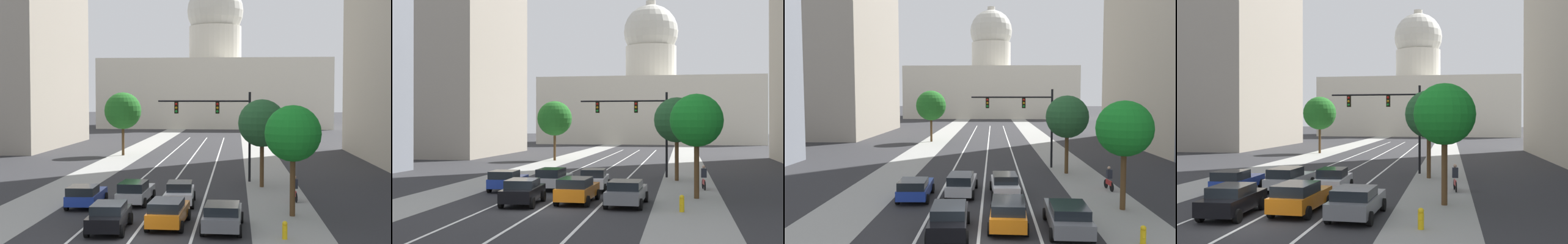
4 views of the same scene
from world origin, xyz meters
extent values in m
plane|color=#2B2B2D|center=(0.00, 40.00, 0.00)|extent=(400.00, 400.00, 0.00)
cube|color=gray|center=(-7.93, 35.00, 0.01)|extent=(4.07, 130.00, 0.01)
cube|color=gray|center=(7.93, 35.00, 0.01)|extent=(4.07, 130.00, 0.01)
cube|color=white|center=(-2.95, 25.00, 0.01)|extent=(0.16, 90.00, 0.01)
cube|color=white|center=(0.00, 25.00, 0.01)|extent=(0.16, 90.00, 0.01)
cube|color=white|center=(2.95, 25.00, 0.01)|extent=(0.16, 90.00, 0.01)
cube|color=beige|center=(0.00, 106.60, 7.81)|extent=(51.69, 22.96, 15.62)
cylinder|color=beige|center=(0.00, 106.60, 19.62)|extent=(12.30, 12.30, 8.01)
sphere|color=beige|center=(0.00, 106.60, 27.26)|extent=(13.20, 13.20, 13.20)
cylinder|color=beige|center=(0.00, 106.60, 33.20)|extent=(2.38, 2.38, 3.30)
cube|color=slate|center=(4.42, 2.39, 0.66)|extent=(2.03, 4.77, 0.68)
cube|color=black|center=(4.40, 1.83, 1.23)|extent=(1.80, 2.35, 0.47)
cylinder|color=black|center=(3.54, 4.02, 0.32)|extent=(0.24, 0.65, 0.64)
cylinder|color=black|center=(5.41, 3.96, 0.32)|extent=(0.24, 0.65, 0.64)
cylinder|color=black|center=(3.43, 0.82, 0.32)|extent=(0.24, 0.65, 0.64)
cylinder|color=black|center=(5.31, 0.76, 0.32)|extent=(0.24, 0.65, 0.64)
cube|color=#B2B5BA|center=(-1.47, 9.50, 0.64)|extent=(1.86, 4.84, 0.63)
cube|color=black|center=(-1.50, 8.67, 1.24)|extent=(1.65, 2.47, 0.58)
cylinder|color=black|center=(-2.29, 11.15, 0.32)|extent=(0.24, 0.65, 0.64)
cylinder|color=black|center=(-0.57, 11.11, 0.32)|extent=(0.24, 0.65, 0.64)
cylinder|color=black|center=(-2.38, 7.90, 0.32)|extent=(0.24, 0.65, 0.64)
cylinder|color=black|center=(-0.66, 7.85, 0.32)|extent=(0.24, 0.65, 0.64)
cube|color=#1E389E|center=(-4.42, 8.16, 0.63)|extent=(1.98, 4.28, 0.62)
cube|color=black|center=(-4.39, 7.11, 1.20)|extent=(1.76, 2.05, 0.52)
cylinder|color=black|center=(-5.39, 9.56, 0.32)|extent=(0.24, 0.65, 0.64)
cylinder|color=black|center=(-3.55, 9.62, 0.32)|extent=(0.24, 0.65, 0.64)
cylinder|color=black|center=(-5.30, 6.69, 0.32)|extent=(0.24, 0.65, 0.64)
cylinder|color=black|center=(-3.45, 6.75, 0.32)|extent=(0.24, 0.65, 0.64)
cube|color=black|center=(-1.47, 1.71, 0.67)|extent=(1.93, 4.38, 0.69)
cube|color=black|center=(-1.47, 1.54, 1.25)|extent=(1.70, 2.25, 0.47)
cylinder|color=black|center=(-2.41, 3.14, 0.32)|extent=(0.25, 0.65, 0.64)
cylinder|color=black|center=(-0.66, 3.22, 0.32)|extent=(0.25, 0.65, 0.64)
cylinder|color=black|center=(-2.29, 0.21, 0.32)|extent=(0.25, 0.65, 0.64)
cylinder|color=black|center=(-0.54, 0.29, 0.32)|extent=(0.25, 0.65, 0.64)
cube|color=orange|center=(1.47, 3.01, 0.67)|extent=(1.95, 4.58, 0.69)
cube|color=black|center=(1.45, 2.33, 1.27)|extent=(1.73, 2.52, 0.51)
cylinder|color=black|center=(0.64, 4.57, 0.32)|extent=(0.24, 0.65, 0.64)
cylinder|color=black|center=(2.42, 4.51, 0.32)|extent=(0.24, 0.65, 0.64)
cylinder|color=black|center=(0.53, 1.51, 0.32)|extent=(0.24, 0.65, 0.64)
cylinder|color=black|center=(2.31, 1.44, 0.32)|extent=(0.24, 0.65, 0.64)
cube|color=silver|center=(1.47, 9.15, 0.65)|extent=(1.89, 4.42, 0.66)
cube|color=black|center=(1.48, 8.90, 1.25)|extent=(1.66, 2.16, 0.54)
cylinder|color=black|center=(0.56, 10.59, 0.32)|extent=(0.25, 0.65, 0.64)
cylinder|color=black|center=(2.26, 10.66, 0.32)|extent=(0.25, 0.65, 0.64)
cylinder|color=black|center=(0.69, 7.64, 0.32)|extent=(0.25, 0.65, 0.64)
cylinder|color=black|center=(2.39, 7.71, 0.32)|extent=(0.25, 0.65, 0.64)
cylinder|color=black|center=(6.19, 19.45, 3.70)|extent=(0.20, 0.20, 7.41)
cylinder|color=black|center=(2.41, 19.45, 6.66)|extent=(7.57, 0.14, 0.14)
cube|color=black|center=(3.54, 19.45, 6.11)|extent=(0.32, 0.28, 0.96)
sphere|color=red|center=(3.54, 19.30, 6.41)|extent=(0.20, 0.20, 0.20)
sphere|color=orange|center=(3.54, 19.30, 6.11)|extent=(0.20, 0.20, 0.20)
sphere|color=green|center=(3.54, 19.30, 5.81)|extent=(0.20, 0.20, 0.20)
cube|color=black|center=(0.14, 19.45, 6.11)|extent=(0.32, 0.28, 0.96)
sphere|color=red|center=(0.14, 19.30, 6.41)|extent=(0.20, 0.20, 0.20)
sphere|color=orange|center=(0.14, 19.30, 6.11)|extent=(0.20, 0.20, 0.20)
sphere|color=green|center=(0.14, 19.30, 5.81)|extent=(0.20, 0.20, 0.20)
cylinder|color=yellow|center=(7.50, 0.53, 0.35)|extent=(0.26, 0.26, 0.70)
sphere|color=yellow|center=(7.50, 0.53, 0.78)|extent=(0.26, 0.26, 0.26)
cylinder|color=yellow|center=(7.50, 0.37, 0.39)|extent=(0.10, 0.12, 0.10)
cylinder|color=black|center=(9.07, 10.34, 0.33)|extent=(0.11, 0.66, 0.66)
cylinder|color=black|center=(8.97, 11.37, 0.33)|extent=(0.11, 0.66, 0.66)
cube|color=#A51919|center=(9.02, 10.85, 0.55)|extent=(0.16, 1.00, 0.36)
cube|color=#262833|center=(9.02, 10.80, 1.18)|extent=(0.39, 0.31, 0.64)
sphere|color=tan|center=(9.02, 10.87, 1.61)|extent=(0.22, 0.22, 0.22)
cylinder|color=#51381E|center=(8.40, 6.02, 1.86)|extent=(0.32, 0.32, 3.71)
sphere|color=#1A8526|center=(8.40, 6.02, 4.87)|extent=(3.31, 3.31, 3.31)
cylinder|color=#51381E|center=(-8.47, 39.62, 1.91)|extent=(0.32, 0.32, 3.83)
sphere|color=#216622|center=(-8.47, 39.62, 5.37)|extent=(4.41, 4.41, 4.41)
cylinder|color=#51381E|center=(7.09, 16.70, 1.84)|extent=(0.32, 0.32, 3.69)
sphere|color=#265A2D|center=(7.09, 16.70, 4.98)|extent=(3.70, 3.70, 3.70)
camera|label=1|loc=(5.14, -27.07, 6.96)|focal=51.89mm
camera|label=2|loc=(7.52, -28.83, 4.62)|focal=50.74mm
camera|label=3|loc=(0.67, -16.76, 6.78)|focal=35.33mm
camera|label=4|loc=(8.67, -18.08, 4.62)|focal=41.11mm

